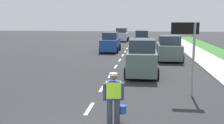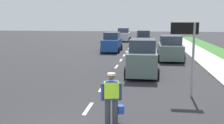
{
  "view_description": "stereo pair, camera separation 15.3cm",
  "coord_description": "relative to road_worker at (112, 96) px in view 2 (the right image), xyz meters",
  "views": [
    {
      "loc": [
        2.02,
        -6.53,
        3.31
      ],
      "look_at": [
        0.32,
        6.99,
        1.1
      ],
      "focal_mm": 41.89,
      "sensor_mm": 36.0,
      "label": 1
    },
    {
      "loc": [
        2.17,
        -6.51,
        3.31
      ],
      "look_at": [
        0.32,
        6.99,
        1.1
      ],
      "focal_mm": 41.89,
      "sensor_mm": 36.0,
      "label": 2
    }
  ],
  "objects": [
    {
      "name": "ground_plane",
      "position": [
        -1.09,
        19.62,
        -0.93
      ],
      "size": [
        96.0,
        96.0,
        0.0
      ],
      "primitive_type": "plane",
      "color": "#28282B"
    },
    {
      "name": "lane_center_line",
      "position": [
        -1.09,
        23.82,
        -0.93
      ],
      "size": [
        0.14,
        46.4,
        0.01
      ],
      "color": "silver",
      "rests_on": "ground"
    },
    {
      "name": "road_worker",
      "position": [
        0.0,
        0.0,
        0.0
      ],
      "size": [
        0.73,
        0.48,
        1.67
      ],
      "color": "#383D4C",
      "rests_on": "ground"
    },
    {
      "name": "lane_direction_sign",
      "position": [
        2.77,
        3.5,
        1.48
      ],
      "size": [
        1.16,
        0.11,
        3.2
      ],
      "color": "gray",
      "rests_on": "ground"
    },
    {
      "name": "car_oncoming_second",
      "position": [
        -2.64,
        19.16,
        0.01
      ],
      "size": [
        1.93,
        4.21,
        2.02
      ],
      "color": "#1E4799",
      "rests_on": "ground"
    },
    {
      "name": "car_outgoing_far",
      "position": [
        0.54,
        25.3,
        -0.01
      ],
      "size": [
        1.99,
        3.83,
        1.99
      ],
      "color": "black",
      "rests_on": "ground"
    },
    {
      "name": "car_outgoing_ahead",
      "position": [
        0.78,
        7.88,
        0.08
      ],
      "size": [
        1.95,
        4.26,
        2.17
      ],
      "color": "slate",
      "rests_on": "ground"
    },
    {
      "name": "car_oncoming_third",
      "position": [
        -2.67,
        32.77,
        0.02
      ],
      "size": [
        2.09,
        4.37,
        2.03
      ],
      "color": "silver",
      "rests_on": "ground"
    },
    {
      "name": "car_parked_far",
      "position": [
        2.91,
        13.9,
        0.02
      ],
      "size": [
        2.1,
        4.04,
        2.04
      ],
      "color": "slate",
      "rests_on": "ground"
    }
  ]
}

